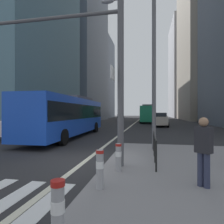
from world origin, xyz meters
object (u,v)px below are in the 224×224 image
sedan_white_oncoming (20,125)px  car_oncoming_mid (121,115)px  city_bus_blue_oncoming (69,114)px  street_lamp_post (154,48)px  city_bus_red_receding (147,113)px  bollard_front (58,211)px  pedestrian_far (204,148)px  car_receding_near (160,120)px  bollard_left (100,167)px  city_bus_red_distant (149,113)px  traffic_signal_gantry (59,55)px  bollard_right (118,156)px

sedan_white_oncoming → car_oncoming_mid: size_ratio=0.97×
city_bus_blue_oncoming → street_lamp_post: size_ratio=1.50×
city_bus_red_receding → bollard_front: city_bus_red_receding is taller
sedan_white_oncoming → pedestrian_far: (11.41, -8.30, 0.13)m
street_lamp_post → bollard_front: street_lamp_post is taller
city_bus_red_receding → car_receding_near: bearing=-80.0°
city_bus_red_receding → bollard_left: size_ratio=12.05×
car_oncoming_mid → bollard_left: car_oncoming_mid is taller
city_bus_red_distant → car_oncoming_mid: size_ratio=2.53×
traffic_signal_gantry → bollard_right: bearing=-13.9°
city_bus_blue_oncoming → city_bus_red_receding: same height
traffic_signal_gantry → car_oncoming_mid: bearing=96.2°
city_bus_red_distant → pedestrian_far: bearing=-88.6°
sedan_white_oncoming → city_bus_red_receding: bearing=68.3°
city_bus_red_receding → car_receding_near: 10.93m
bollard_right → car_receding_near: bearing=83.3°
sedan_white_oncoming → traffic_signal_gantry: bearing=-45.2°
traffic_signal_gantry → bollard_front: size_ratio=7.21×
sedan_white_oncoming → bollard_left: bearing=-45.1°
sedan_white_oncoming → car_oncoming_mid: bearing=89.4°
city_bus_blue_oncoming → car_oncoming_mid: size_ratio=2.68×
sedan_white_oncoming → car_receding_near: 17.99m
pedestrian_far → sedan_white_oncoming: bearing=144.0°
city_bus_blue_oncoming → traffic_signal_gantry: 8.95m
sedan_white_oncoming → car_oncoming_mid: (0.52, 51.12, 0.00)m
bollard_front → bollard_right: 3.58m
traffic_signal_gantry → bollard_front: 5.78m
street_lamp_post → city_bus_red_distant: bearing=90.3°
city_bus_red_receding → bollard_right: (-0.60, -31.90, -1.20)m
bollard_front → pedestrian_far: pedestrian_far is taller
street_lamp_post → car_oncoming_mid: bearing=100.2°
sedan_white_oncoming → pedestrian_far: 14.11m
pedestrian_far → city_bus_red_receding: bearing=93.0°
city_bus_red_receding → traffic_signal_gantry: traffic_signal_gantry is taller
sedan_white_oncoming → traffic_signal_gantry: 10.16m
city_bus_red_receding → traffic_signal_gantry: (-2.91, -31.33, 2.31)m
city_bus_red_distant → car_receding_near: (1.55, -31.56, -0.85)m
city_bus_red_receding → traffic_signal_gantry: bearing=-95.3°
street_lamp_post → pedestrian_far: (1.10, -4.73, -4.16)m
city_bus_blue_oncoming → car_oncoming_mid: city_bus_blue_oncoming is taller
car_oncoming_mid → city_bus_red_receding: bearing=-71.0°
bollard_front → pedestrian_far: (2.57, 2.70, 0.45)m
sedan_white_oncoming → bollard_left: size_ratio=4.59×
city_bus_blue_oncoming → car_oncoming_mid: 50.02m
traffic_signal_gantry → street_lamp_post: street_lamp_post is taller
city_bus_red_receding → city_bus_blue_oncoming: bearing=-104.6°
car_oncoming_mid → bollard_right: 59.17m
city_bus_blue_oncoming → city_bus_red_distant: (6.41, 44.09, -0.00)m
street_lamp_post → pedestrian_far: size_ratio=4.59×
sedan_white_oncoming → car_oncoming_mid: 51.12m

